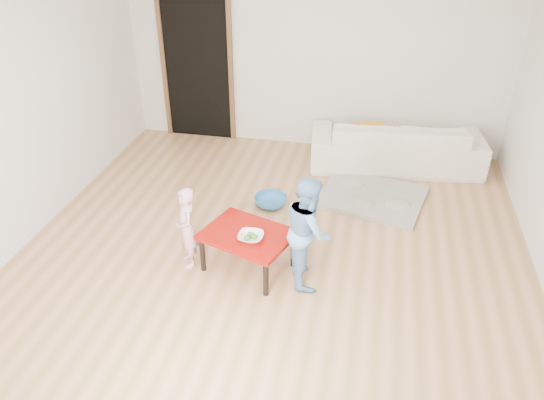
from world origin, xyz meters
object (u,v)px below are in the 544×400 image
(basin, at_px, (271,201))
(sofa, at_px, (396,143))
(bowl, at_px, (251,237))
(child_pink, at_px, (187,228))
(child_blue, at_px, (308,231))
(red_table, at_px, (248,251))

(basin, bearing_deg, sofa, 44.02)
(bowl, bearing_deg, child_pink, 175.90)
(bowl, relative_size, child_blue, 0.22)
(sofa, bearing_deg, child_pink, 46.56)
(bowl, xyz_separation_m, child_pink, (-0.62, 0.04, -0.02))
(red_table, distance_m, child_pink, 0.61)
(child_pink, relative_size, child_blue, 0.77)
(sofa, xyz_separation_m, child_blue, (-0.77, -2.50, 0.21))
(sofa, relative_size, red_table, 2.70)
(child_blue, distance_m, basin, 1.40)
(red_table, distance_m, bowl, 0.25)
(red_table, height_order, child_blue, child_blue)
(red_table, relative_size, bowl, 3.47)
(sofa, height_order, basin, sofa)
(child_pink, distance_m, basin, 1.36)
(sofa, height_order, bowl, sofa)
(bowl, bearing_deg, child_blue, 6.64)
(sofa, relative_size, child_pink, 2.63)
(red_table, bearing_deg, child_pink, -175.19)
(child_pink, bearing_deg, red_table, 64.29)
(sofa, bearing_deg, child_blue, 66.62)
(bowl, height_order, basin, bowl)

